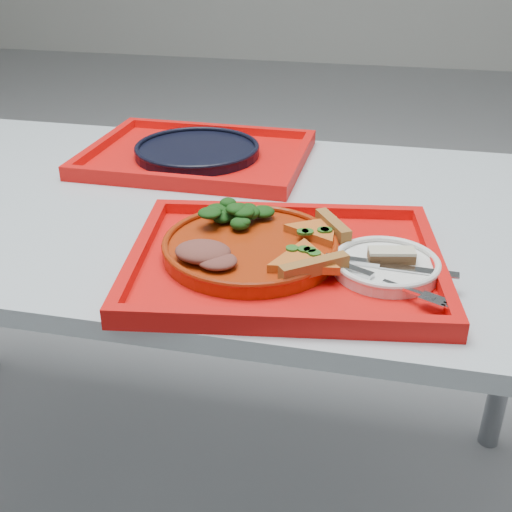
% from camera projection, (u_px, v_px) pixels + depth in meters
% --- Properties ---
extents(ground, '(10.00, 10.00, 0.00)m').
position_uv_depth(ground, '(185.00, 488.00, 1.53)').
color(ground, '#94969C').
rests_on(ground, ground).
extents(table, '(1.60, 0.80, 0.75)m').
position_uv_depth(table, '(167.00, 235.00, 1.21)').
color(table, '#AEBAC3').
rests_on(table, ground).
extents(tray_main, '(0.50, 0.41, 0.01)m').
position_uv_depth(tray_main, '(285.00, 265.00, 0.94)').
color(tray_main, red).
rests_on(tray_main, table).
extents(tray_far, '(0.45, 0.35, 0.01)m').
position_uv_depth(tray_far, '(197.00, 158.00, 1.35)').
color(tray_far, red).
rests_on(tray_far, table).
extents(dinner_plate, '(0.26, 0.26, 0.02)m').
position_uv_depth(dinner_plate, '(250.00, 249.00, 0.95)').
color(dinner_plate, '#942609').
rests_on(dinner_plate, tray_main).
extents(side_plate, '(0.15, 0.15, 0.01)m').
position_uv_depth(side_plate, '(386.00, 268.00, 0.91)').
color(side_plate, white).
rests_on(side_plate, tray_main).
extents(navy_plate, '(0.26, 0.26, 0.02)m').
position_uv_depth(navy_plate, '(197.00, 152.00, 1.35)').
color(navy_plate, black).
rests_on(navy_plate, tray_far).
extents(pizza_slice_a, '(0.15, 0.15, 0.02)m').
position_uv_depth(pizza_slice_a, '(304.00, 258.00, 0.89)').
color(pizza_slice_a, orange).
rests_on(pizza_slice_a, dinner_plate).
extents(pizza_slice_b, '(0.14, 0.13, 0.02)m').
position_uv_depth(pizza_slice_b, '(317.00, 228.00, 0.97)').
color(pizza_slice_b, orange).
rests_on(pizza_slice_b, dinner_plate).
extents(salad_heap, '(0.09, 0.08, 0.04)m').
position_uv_depth(salad_heap, '(239.00, 209.00, 1.01)').
color(salad_heap, black).
rests_on(salad_heap, dinner_plate).
extents(meat_portion, '(0.08, 0.06, 0.02)m').
position_uv_depth(meat_portion, '(203.00, 252.00, 0.90)').
color(meat_portion, brown).
rests_on(meat_portion, dinner_plate).
extents(dessert_bar, '(0.07, 0.04, 0.02)m').
position_uv_depth(dessert_bar, '(392.00, 255.00, 0.91)').
color(dessert_bar, '#4D3019').
rests_on(dessert_bar, side_plate).
extents(knife, '(0.19, 0.03, 0.01)m').
position_uv_depth(knife, '(391.00, 266.00, 0.89)').
color(knife, silver).
rests_on(knife, side_plate).
extents(fork, '(0.18, 0.10, 0.01)m').
position_uv_depth(fork, '(382.00, 280.00, 0.86)').
color(fork, silver).
rests_on(fork, side_plate).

